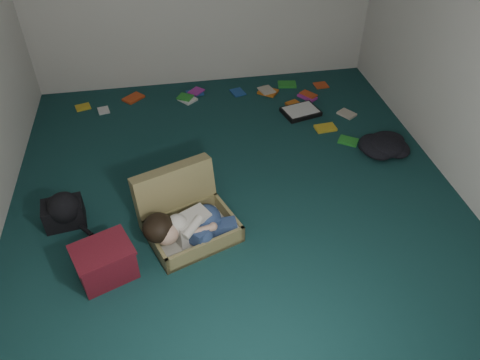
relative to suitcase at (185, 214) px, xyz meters
name	(u,v)px	position (x,y,z in m)	size (l,w,h in m)	color
floor	(237,199)	(0.48, 0.27, -0.15)	(4.50, 4.50, 0.00)	#143A3A
wall_front	(343,349)	(0.48, -1.98, 1.15)	(4.50, 4.50, 0.00)	silver
suitcase	(185,214)	(0.00, 0.00, 0.00)	(0.88, 0.87, 0.50)	olive
person	(189,226)	(0.02, -0.18, 0.04)	(0.77, 0.39, 0.31)	silver
maroon_bin	(105,262)	(-0.63, -0.39, 0.00)	(0.51, 0.46, 0.29)	maroon
backpack	(64,213)	(-1.00, 0.23, -0.03)	(0.40, 0.32, 0.24)	black
clothing_pile	(382,146)	(2.04, 0.71, -0.08)	(0.45, 0.37, 0.14)	black
paper_tray	(301,112)	(1.43, 1.56, -0.12)	(0.45, 0.38, 0.06)	black
book_scatter	(245,103)	(0.85, 1.89, -0.14)	(3.12, 1.52, 0.02)	gold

